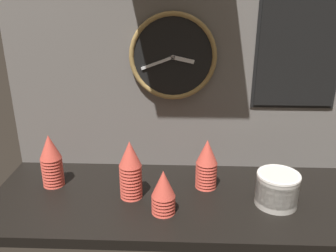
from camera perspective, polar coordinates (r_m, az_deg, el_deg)
The scene contains 9 objects.
ground_plane at distance 1.44m, azimuth 4.42°, elevation -11.67°, with size 1.60×0.56×0.04m, color black.
wall_tiled_back at distance 1.49m, azimuth 4.68°, elevation 12.13°, with size 1.60×0.03×1.05m.
cup_stack_far_left at distance 1.52m, azimuth -18.23°, elevation -5.26°, with size 0.09×0.09×0.22m.
cup_stack_center_right at distance 1.44m, azimuth 6.21°, elevation -6.04°, with size 0.09×0.09×0.21m.
cup_stack_center_left at distance 1.37m, azimuth -6.05°, elevation -6.96°, with size 0.09×0.09×0.23m.
cup_stack_center at distance 1.28m, azimuth -0.75°, elevation -10.52°, with size 0.09×0.09×0.17m.
bowl_stack_right at distance 1.40m, azimuth 17.12°, elevation -9.50°, with size 0.16×0.16×0.13m.
wall_clock at distance 1.46m, azimuth 0.79°, elevation 11.02°, with size 0.36×0.03×0.36m.
menu_board at distance 1.54m, azimuth 20.21°, elevation 10.97°, with size 0.35×0.01×0.46m.
Camera 1 is at (-0.06, -1.21, 0.76)m, focal length 38.00 mm.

